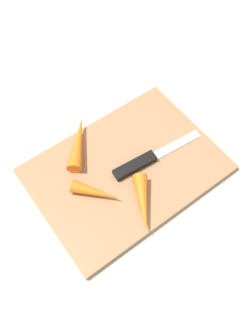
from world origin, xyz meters
TOP-DOWN VIEW (x-y plane):
  - ground_plane at (0.00, 0.00)m, footprint 1.40×1.40m
  - cutting_board at (0.00, 0.00)m, footprint 0.36×0.26m
  - knife at (0.03, -0.01)m, footprint 0.20×0.04m
  - carrot_medium at (-0.02, -0.08)m, footprint 0.08×0.11m
  - carrot_longest at (-0.05, 0.10)m, footprint 0.10×0.11m
  - carrot_shortest at (-0.08, -0.01)m, footprint 0.08×0.09m

SIDE VIEW (x-z plane):
  - ground_plane at x=0.00m, z-range 0.00..0.00m
  - cutting_board at x=0.00m, z-range 0.00..0.01m
  - knife at x=0.03m, z-range 0.01..0.02m
  - carrot_shortest at x=-0.08m, z-range 0.01..0.04m
  - carrot_medium at x=-0.02m, z-range 0.01..0.04m
  - carrot_longest at x=-0.05m, z-range 0.01..0.04m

